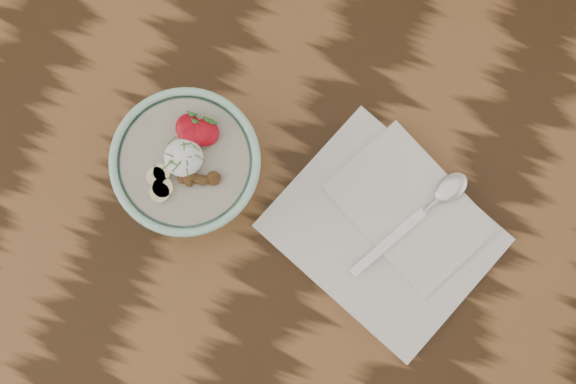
{
  "coord_description": "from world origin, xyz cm",
  "views": [
    {
      "loc": [
        22.77,
        -8.23,
        177.02
      ],
      "look_at": [
        18.1,
        4.05,
        85.65
      ],
      "focal_mm": 50.0,
      "sensor_mm": 36.0,
      "label": 1
    }
  ],
  "objects": [
    {
      "name": "table",
      "position": [
        0.0,
        0.0,
        65.7
      ],
      "size": [
        160.0,
        90.0,
        75.0
      ],
      "color": "black",
      "rests_on": "ground"
    },
    {
      "name": "breakfast_bowl",
      "position": [
        5.44,
        3.34,
        81.07
      ],
      "size": [
        17.89,
        17.89,
        11.79
      ],
      "rotation": [
        0.0,
        0.0,
        -0.35
      ],
      "color": "#9FD5BB",
      "rests_on": "table"
    },
    {
      "name": "napkin",
      "position": [
        31.19,
        5.67,
        75.67
      ],
      "size": [
        31.81,
        28.95,
        1.6
      ],
      "rotation": [
        0.0,
        0.0,
        -0.37
      ],
      "color": "silver",
      "rests_on": "table"
    },
    {
      "name": "spoon",
      "position": [
        35.46,
        10.7,
        77.02
      ],
      "size": [
        11.03,
        17.78,
        1.0
      ],
      "rotation": [
        0.0,
        0.0,
        -0.5
      ],
      "color": "silver",
      "rests_on": "napkin"
    }
  ]
}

